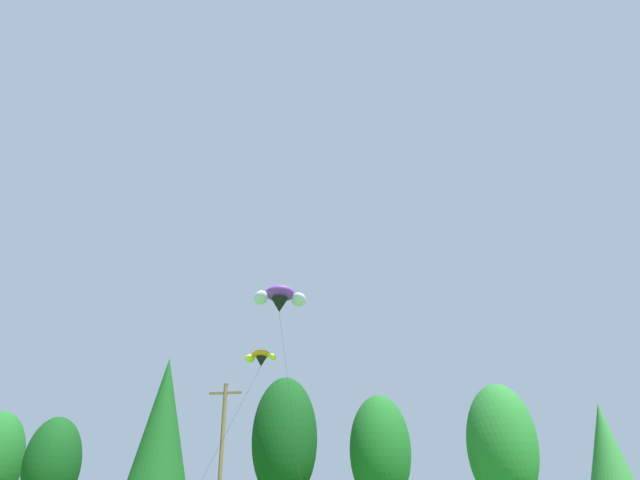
# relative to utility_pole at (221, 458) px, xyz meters

# --- Properties ---
(treeline_tree_c) EXTENTS (4.19, 4.19, 8.87)m
(treeline_tree_c) POSITION_rel_utility_pole_xyz_m (-15.45, 5.68, 0.19)
(treeline_tree_c) COLOR #472D19
(treeline_tree_c) RESTS_ON ground_plane
(treeline_tree_d) EXTENTS (4.48, 4.48, 13.07)m
(treeline_tree_d) POSITION_rel_utility_pole_xyz_m (-6.73, 5.47, 3.02)
(treeline_tree_d) COLOR #472D19
(treeline_tree_d) RESTS_ON ground_plane
(treeline_tree_e) EXTENTS (4.97, 4.97, 11.75)m
(treeline_tree_e) POSITION_rel_utility_pole_xyz_m (2.09, 8.09, 1.94)
(treeline_tree_e) COLOR #472D19
(treeline_tree_e) RESTS_ON ground_plane
(treeline_tree_f) EXTENTS (4.59, 4.59, 10.35)m
(treeline_tree_f) POSITION_rel_utility_pole_xyz_m (9.23, 9.18, 1.09)
(treeline_tree_f) COLOR #472D19
(treeline_tree_f) RESTS_ON ground_plane
(treeline_tree_g) EXTENTS (4.48, 4.48, 9.91)m
(treeline_tree_g) POSITION_rel_utility_pole_xyz_m (17.55, 3.83, 0.82)
(treeline_tree_g) COLOR #472D19
(treeline_tree_g) RESTS_ON ground_plane
(treeline_tree_h) EXTENTS (3.61, 3.61, 9.14)m
(treeline_tree_h) POSITION_rel_utility_pole_xyz_m (24.93, 8.25, 0.55)
(treeline_tree_h) COLOR #472D19
(treeline_tree_h) RESTS_ON ground_plane
(utility_pole) EXTENTS (2.20, 0.26, 9.82)m
(utility_pole) POSITION_rel_utility_pole_xyz_m (0.00, 0.00, 0.00)
(utility_pole) COLOR brown
(utility_pole) RESTS_ON ground_plane
(parafoil_kite_high_orange) EXTENTS (3.27, 17.17, 10.61)m
(parafoil_kite_high_orange) POSITION_rel_utility_pole_xyz_m (2.09, 0.80, 6.49)
(parafoil_kite_high_orange) COLOR orange
(parafoil_kite_mid_purple) EXTENTS (7.41, 18.35, 15.02)m
(parafoil_kite_mid_purple) POSITION_rel_utility_pole_xyz_m (3.71, -0.81, 10.05)
(parafoil_kite_mid_purple) COLOR purple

